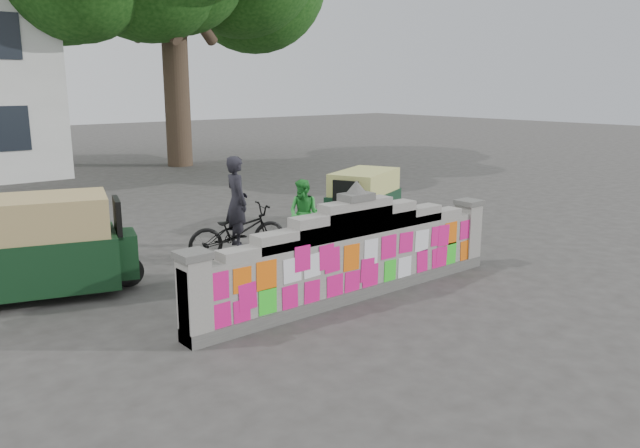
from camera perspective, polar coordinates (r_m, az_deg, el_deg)
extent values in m
plane|color=#383533|center=(10.70, 3.23, -6.70)|extent=(100.00, 100.00, 0.00)
cube|color=#4C4C49|center=(10.67, 3.23, -6.20)|extent=(6.40, 0.42, 0.20)
cube|color=gray|center=(10.52, 3.27, -3.62)|extent=(6.40, 0.32, 1.00)
cube|color=gray|center=(10.37, 3.31, -0.59)|extent=(5.20, 0.32, 0.14)
cube|color=gray|center=(10.36, 3.31, -0.22)|extent=(4.00, 0.32, 0.28)
cube|color=gray|center=(10.34, 3.32, 0.22)|extent=(2.60, 0.32, 0.44)
cube|color=gray|center=(10.32, 3.32, 0.59)|extent=(1.40, 0.32, 0.58)
cube|color=#4C4C49|center=(10.26, 3.35, 2.51)|extent=(0.55, 0.36, 0.12)
cone|color=#4C4C49|center=(10.23, 3.36, 3.39)|extent=(0.36, 0.36, 0.22)
cube|color=gray|center=(8.83, -11.38, -6.93)|extent=(0.36, 0.40, 1.24)
cube|color=#4C4C49|center=(8.64, -11.56, -2.80)|extent=(0.44, 0.44, 0.10)
cube|color=gray|center=(12.70, 13.32, -1.01)|extent=(0.36, 0.40, 1.24)
cube|color=#4C4C49|center=(12.56, 13.48, 1.92)|extent=(0.44, 0.44, 0.10)
cylinder|color=#38281E|center=(28.47, -12.93, 11.24)|extent=(1.10, 1.10, 6.00)
imported|color=black|center=(13.00, -7.53, -0.74)|extent=(2.22, 1.13, 1.11)
imported|color=black|center=(12.92, -7.58, 0.93)|extent=(0.58, 0.76, 1.89)
imported|color=green|center=(13.76, -1.50, 0.96)|extent=(0.77, 0.88, 1.51)
cube|color=black|center=(11.59, -24.65, -3.18)|extent=(2.97, 2.17, 0.89)
cube|color=tan|center=(11.42, -25.01, 0.57)|extent=(2.74, 2.05, 0.67)
cube|color=black|center=(11.60, -17.81, -2.62)|extent=(0.76, 0.91, 0.78)
cube|color=black|center=(11.45, -18.03, 0.60)|extent=(0.32, 0.77, 0.67)
cylinder|color=black|center=(11.69, -17.16, -4.14)|extent=(0.57, 0.29, 0.55)
cube|color=black|center=(15.85, 4.05, 1.57)|extent=(2.51, 1.99, 0.74)
cube|color=#C2C368|center=(15.74, 4.09, 3.88)|extent=(2.32, 1.87, 0.55)
cube|color=black|center=(14.81, 2.33, 0.81)|extent=(0.68, 0.78, 0.64)
cube|color=black|center=(14.71, 2.35, 2.92)|extent=(0.33, 0.62, 0.55)
cylinder|color=black|center=(14.79, 2.17, -0.30)|extent=(0.47, 0.29, 0.46)
cylinder|color=black|center=(16.85, 3.53, 1.28)|extent=(0.47, 0.29, 0.46)
cylinder|color=black|center=(16.48, 6.77, 0.97)|extent=(0.47, 0.29, 0.46)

